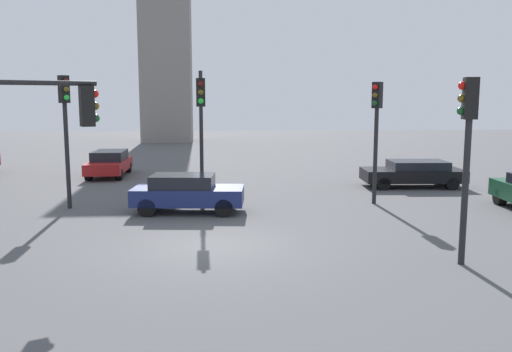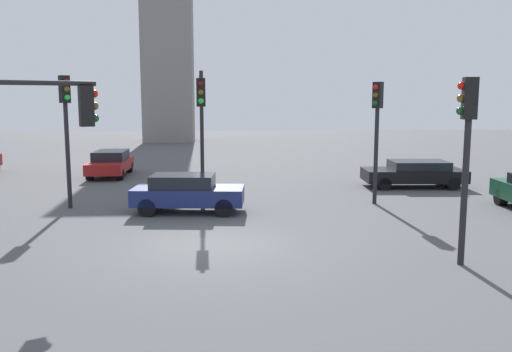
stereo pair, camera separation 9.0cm
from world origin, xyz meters
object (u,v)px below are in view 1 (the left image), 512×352
Objects in this scene: traffic_light_4 at (376,119)px; car_2 at (414,173)px; traffic_light_1 at (28,130)px; car_0 at (187,192)px; car_4 at (109,163)px; traffic_light_2 at (467,135)px; traffic_light_0 at (65,116)px; traffic_light_3 at (201,109)px.

traffic_light_4 is 1.01× the size of car_2.
car_0 is at bearing 36.66° from traffic_light_1.
car_4 is (-4.62, 9.68, -0.03)m from car_0.
traffic_light_1 is 1.02× the size of car_2.
traffic_light_4 is at bearing 14.37° from car_0.
traffic_light_4 reaches higher than traffic_light_2.
traffic_light_0 is 15.50m from car_2.
traffic_light_1 is at bearing -30.12° from traffic_light_0.
traffic_light_3 reaches higher than traffic_light_0.
car_0 is at bearing -31.80° from traffic_light_2.
traffic_light_3 reaches higher than traffic_light_1.
traffic_light_3 is 1.11× the size of traffic_light_4.
car_4 is at bearing -14.21° from car_2.
traffic_light_0 reaches higher than car_4.
traffic_light_0 reaches higher than car_0.
traffic_light_2 is at bearing 17.24° from traffic_light_0.
traffic_light_0 is 1.05× the size of car_2.
traffic_light_0 reaches higher than car_2.
car_4 reaches higher than car_2.
traffic_light_1 reaches higher than car_0.
traffic_light_2 is at bearing -37.62° from car_0.
car_2 is at bearing 105.89° from traffic_light_3.
car_0 is 11.41m from car_2.
traffic_light_3 is 1.12× the size of car_2.
traffic_light_1 is at bearing 42.98° from car_2.
car_4 is at bearing 142.26° from traffic_light_0.
car_4 is (-11.76, 16.39, -2.53)m from traffic_light_2.
car_4 is at bearing 121.15° from car_0.
car_4 is (-0.16, 8.59, -2.75)m from traffic_light_0.
traffic_light_3 reaches higher than traffic_light_4.
traffic_light_0 is at bearing 18.04° from car_2.
traffic_light_4 is 5.54m from car_2.
traffic_light_3 is at bearing 39.35° from traffic_light_1.
traffic_light_2 reaches higher than car_2.
car_4 is at bearing -42.90° from traffic_light_2.
traffic_light_4 is (0.13, 7.83, 0.08)m from traffic_light_2.
traffic_light_0 is 1.04× the size of traffic_light_4.
traffic_light_4 is at bearing 54.09° from car_4.
car_2 is (3.16, 11.63, -2.57)m from traffic_light_2.
traffic_light_1 is 9.03m from traffic_light_3.
car_2 is at bearing -176.50° from traffic_light_4.
traffic_light_3 is 9.82m from car_4.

